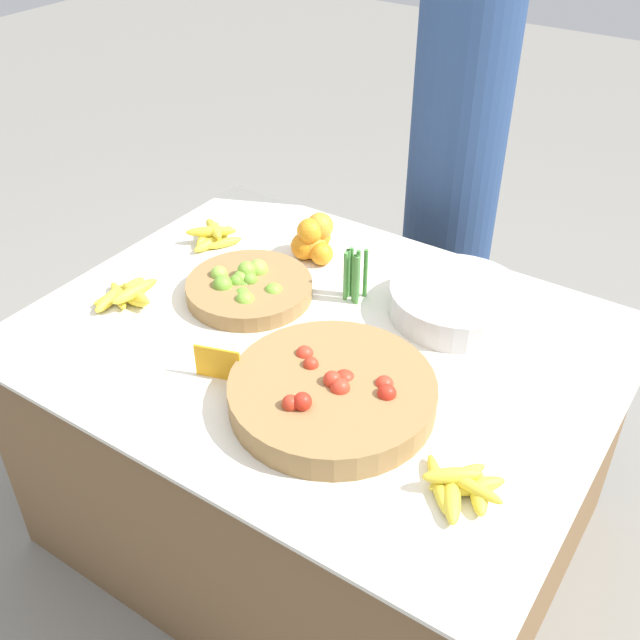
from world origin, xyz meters
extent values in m
plane|color=gray|center=(0.00, 0.00, 0.00)|extent=(12.00, 12.00, 0.00)
cube|color=brown|center=(0.00, 0.00, 0.36)|extent=(1.40, 1.09, 0.72)
cube|color=silver|center=(0.00, 0.00, 0.73)|extent=(1.46, 1.13, 0.01)
cylinder|color=olive|center=(-0.26, 0.04, 0.75)|extent=(0.34, 0.34, 0.05)
sphere|color=#7AB238|center=(-0.20, 0.14, 0.75)|extent=(0.04, 0.04, 0.04)
sphere|color=#7AB238|center=(-0.28, 0.06, 0.80)|extent=(0.05, 0.05, 0.05)
sphere|color=#6BA333|center=(-0.26, 0.05, 0.78)|extent=(0.04, 0.04, 0.04)
sphere|color=#7AB238|center=(-0.18, 0.05, 0.77)|extent=(0.05, 0.05, 0.05)
sphere|color=#7AB238|center=(-0.25, 0.01, 0.76)|extent=(0.04, 0.04, 0.04)
sphere|color=#7AB238|center=(-0.29, 0.04, 0.78)|extent=(0.04, 0.04, 0.04)
sphere|color=#89BC42|center=(-0.28, 0.10, 0.78)|extent=(0.06, 0.06, 0.06)
sphere|color=#89BC42|center=(-0.28, 0.06, 0.78)|extent=(0.05, 0.05, 0.05)
sphere|color=#89BC42|center=(-0.31, 0.00, 0.77)|extent=(0.05, 0.05, 0.05)
sphere|color=#6BA333|center=(-0.25, 0.00, 0.76)|extent=(0.05, 0.05, 0.05)
sphere|color=#6BA333|center=(-0.31, -0.01, 0.78)|extent=(0.06, 0.06, 0.06)
sphere|color=#89BC42|center=(-0.35, 0.03, 0.78)|extent=(0.05, 0.05, 0.05)
sphere|color=#7AB238|center=(-0.22, -0.03, 0.77)|extent=(0.05, 0.05, 0.05)
sphere|color=#6BA333|center=(-0.27, 0.04, 0.77)|extent=(0.04, 0.04, 0.04)
sphere|color=#89BC42|center=(-0.27, 0.04, 0.76)|extent=(0.04, 0.04, 0.04)
sphere|color=#6BA333|center=(-0.29, 0.03, 0.78)|extent=(0.04, 0.04, 0.04)
cylinder|color=olive|center=(0.17, -0.20, 0.76)|extent=(0.47, 0.47, 0.07)
sphere|color=red|center=(0.09, -0.18, 0.80)|extent=(0.04, 0.04, 0.04)
sphere|color=red|center=(0.17, -0.17, 0.77)|extent=(0.04, 0.04, 0.04)
sphere|color=red|center=(0.06, -0.15, 0.79)|extent=(0.04, 0.04, 0.04)
sphere|color=red|center=(0.26, -0.14, 0.79)|extent=(0.04, 0.04, 0.04)
sphere|color=red|center=(0.13, -0.20, 0.77)|extent=(0.04, 0.04, 0.04)
sphere|color=red|center=(0.16, -0.30, 0.81)|extent=(0.04, 0.04, 0.04)
sphere|color=red|center=(0.18, -0.17, 0.78)|extent=(0.05, 0.05, 0.05)
sphere|color=red|center=(0.19, -0.21, 0.80)|extent=(0.04, 0.04, 0.04)
sphere|color=red|center=(0.05, -0.18, 0.76)|extent=(0.05, 0.05, 0.05)
sphere|color=red|center=(0.13, -0.11, 0.77)|extent=(0.05, 0.05, 0.05)
sphere|color=red|center=(0.29, -0.17, 0.80)|extent=(0.04, 0.04, 0.04)
sphere|color=red|center=(0.13, -0.31, 0.80)|extent=(0.04, 0.04, 0.04)
sphere|color=red|center=(0.14, -0.26, 0.76)|extent=(0.04, 0.04, 0.04)
sphere|color=red|center=(0.12, -0.09, 0.77)|extent=(0.04, 0.04, 0.04)
sphere|color=red|center=(0.17, -0.20, 0.80)|extent=(0.04, 0.04, 0.04)
sphere|color=orange|center=(-0.23, 0.31, 0.77)|extent=(0.08, 0.08, 0.08)
sphere|color=orange|center=(-0.25, 0.37, 0.77)|extent=(0.08, 0.08, 0.08)
sphere|color=orange|center=(-0.25, 0.29, 0.77)|extent=(0.08, 0.08, 0.08)
sphere|color=orange|center=(-0.19, 0.29, 0.76)|extent=(0.07, 0.07, 0.07)
sphere|color=orange|center=(-0.24, 0.30, 0.82)|extent=(0.08, 0.08, 0.08)
sphere|color=orange|center=(-0.22, 0.34, 0.83)|extent=(0.08, 0.08, 0.08)
cylinder|color=silver|center=(0.24, 0.28, 0.77)|extent=(0.35, 0.35, 0.08)
cube|color=orange|center=(-0.11, -0.27, 0.77)|extent=(0.11, 0.04, 0.09)
cylinder|color=#428438|center=(0.00, 0.22, 0.80)|extent=(0.01, 0.01, 0.15)
cylinder|color=#428438|center=(-0.01, 0.21, 0.80)|extent=(0.01, 0.01, 0.15)
cylinder|color=#428438|center=(-0.01, 0.18, 0.80)|extent=(0.01, 0.01, 0.15)
cylinder|color=#4C8E42|center=(0.00, 0.18, 0.80)|extent=(0.01, 0.01, 0.15)
cylinder|color=#428438|center=(-0.01, 0.18, 0.80)|extent=(0.01, 0.01, 0.15)
cylinder|color=#4C8E42|center=(-0.04, 0.18, 0.80)|extent=(0.01, 0.01, 0.15)
cylinder|color=#4C8E42|center=(-0.04, 0.20, 0.80)|extent=(0.01, 0.01, 0.15)
cylinder|color=#428438|center=(-0.04, 0.21, 0.80)|extent=(0.01, 0.01, 0.15)
cylinder|color=#4C8E42|center=(-0.04, 0.19, 0.80)|extent=(0.01, 0.01, 0.15)
ellipsoid|color=yellow|center=(0.54, -0.26, 0.75)|extent=(0.10, 0.11, 0.03)
ellipsoid|color=yellow|center=(0.50, -0.25, 0.75)|extent=(0.09, 0.13, 0.03)
ellipsoid|color=yellow|center=(0.51, -0.31, 0.75)|extent=(0.09, 0.14, 0.04)
ellipsoid|color=yellow|center=(0.55, -0.27, 0.75)|extent=(0.09, 0.12, 0.04)
ellipsoid|color=yellow|center=(0.48, -0.29, 0.75)|extent=(0.12, 0.14, 0.03)
ellipsoid|color=yellow|center=(0.50, -0.28, 0.77)|extent=(0.12, 0.10, 0.03)
ellipsoid|color=yellow|center=(0.54, -0.28, 0.77)|extent=(0.14, 0.04, 0.03)
ellipsoid|color=yellow|center=(-0.55, -0.17, 0.75)|extent=(0.07, 0.14, 0.03)
ellipsoid|color=yellow|center=(-0.54, -0.14, 0.75)|extent=(0.04, 0.13, 0.03)
ellipsoid|color=yellow|center=(-0.55, -0.17, 0.75)|extent=(0.13, 0.10, 0.03)
ellipsoid|color=yellow|center=(-0.55, -0.19, 0.75)|extent=(0.06, 0.14, 0.03)
ellipsoid|color=yellow|center=(-0.50, -0.16, 0.75)|extent=(0.11, 0.04, 0.04)
ellipsoid|color=yellow|center=(-0.49, -0.16, 0.77)|extent=(0.13, 0.06, 0.03)
ellipsoid|color=yellow|center=(-0.49, -0.16, 0.78)|extent=(0.05, 0.15, 0.03)
ellipsoid|color=yellow|center=(-0.56, 0.22, 0.75)|extent=(0.07, 0.15, 0.04)
ellipsoid|color=yellow|center=(-0.49, 0.21, 0.74)|extent=(0.08, 0.11, 0.03)
ellipsoid|color=yellow|center=(-0.56, 0.20, 0.75)|extent=(0.11, 0.09, 0.03)
ellipsoid|color=yellow|center=(-0.52, 0.24, 0.75)|extent=(0.05, 0.13, 0.03)
ellipsoid|color=yellow|center=(-0.52, 0.19, 0.75)|extent=(0.05, 0.14, 0.03)
ellipsoid|color=yellow|center=(-0.54, 0.22, 0.77)|extent=(0.12, 0.09, 0.03)
ellipsoid|color=yellow|center=(-0.53, 0.21, 0.77)|extent=(0.14, 0.12, 0.03)
cylinder|color=navy|center=(-0.06, 0.90, 0.77)|extent=(0.31, 0.31, 1.53)
camera|label=1|loc=(0.84, -1.26, 1.88)|focal=42.00mm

